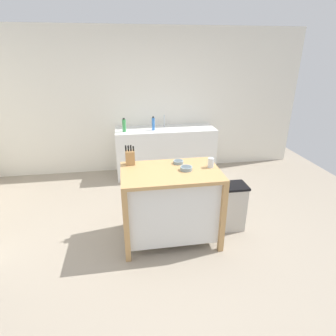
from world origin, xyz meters
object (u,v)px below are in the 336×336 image
at_px(knife_block, 130,157).
at_px(bottle_spray_cleaner, 124,125).
at_px(drinking_cup, 211,163).
at_px(sink_faucet, 164,121).
at_px(trash_bin, 231,207).
at_px(bottle_hand_soap, 153,124).
at_px(bowl_ceramic_wide, 178,162).
at_px(kitchen_island, 171,202).
at_px(bowl_stoneware_deep, 186,168).

distance_m(knife_block, bottle_spray_cleaner, 1.64).
bearing_deg(drinking_cup, bottle_spray_cleaner, 117.36).
relative_size(sink_faucet, bottle_spray_cleaner, 0.91).
relative_size(knife_block, trash_bin, 0.38).
relative_size(knife_block, bottle_hand_soap, 1.00).
height_order(knife_block, trash_bin, knife_block).
distance_m(bowl_ceramic_wide, trash_bin, 0.93).
height_order(kitchen_island, bowl_stoneware_deep, bowl_stoneware_deep).
relative_size(bottle_hand_soap, bottle_spray_cleaner, 1.01).
bearing_deg(kitchen_island, bowl_ceramic_wide, 57.77).
bearing_deg(kitchen_island, knife_block, 149.03).
bearing_deg(bottle_hand_soap, drinking_cup, -76.37).
height_order(knife_block, bowl_ceramic_wide, knife_block).
bearing_deg(trash_bin, bowl_ceramic_wide, 170.35).
height_order(knife_block, drinking_cup, knife_block).
bearing_deg(bowl_ceramic_wide, drinking_cup, -26.74).
distance_m(kitchen_island, bowl_stoneware_deep, 0.46).
bearing_deg(sink_faucet, bottle_spray_cleaner, -162.34).
bearing_deg(bowl_ceramic_wide, sink_faucet, 86.56).
distance_m(trash_bin, bottle_hand_soap, 2.12).
height_order(trash_bin, bottle_spray_cleaner, bottle_spray_cleaner).
height_order(bowl_stoneware_deep, sink_faucet, sink_faucet).
bearing_deg(sink_faucet, bottle_hand_soap, -136.97).
height_order(knife_block, bowl_stoneware_deep, knife_block).
bearing_deg(sink_faucet, drinking_cup, -83.69).
xyz_separation_m(drinking_cup, trash_bin, (0.33, 0.06, -0.66)).
relative_size(kitchen_island, bottle_spray_cleaner, 4.72).
bearing_deg(bottle_spray_cleaner, trash_bin, -54.42).
bearing_deg(bowl_stoneware_deep, kitchen_island, 176.23).
relative_size(kitchen_island, knife_block, 4.69).
bearing_deg(drinking_cup, bowl_stoneware_deep, -172.68).
bearing_deg(sink_faucet, trash_bin, -74.69).
relative_size(knife_block, drinking_cup, 2.12).
height_order(bowl_stoneware_deep, trash_bin, bowl_stoneware_deep).
bearing_deg(trash_bin, bottle_hand_soap, 113.21).
height_order(trash_bin, sink_faucet, sink_faucet).
bearing_deg(kitchen_island, drinking_cup, 3.23).
bearing_deg(drinking_cup, knife_block, 165.37).
distance_m(kitchen_island, trash_bin, 0.84).
relative_size(bowl_stoneware_deep, drinking_cup, 1.20).
relative_size(drinking_cup, bottle_spray_cleaner, 0.47).
distance_m(bowl_ceramic_wide, bottle_spray_cleaner, 1.82).
bearing_deg(bowl_ceramic_wide, bottle_hand_soap, 93.68).
xyz_separation_m(bowl_ceramic_wide, bottle_spray_cleaner, (-0.62, 1.71, 0.06)).
xyz_separation_m(kitchen_island, bottle_spray_cleaner, (-0.50, 1.91, 0.48)).
height_order(bowl_stoneware_deep, drinking_cup, drinking_cup).
bearing_deg(bowl_stoneware_deep, trash_bin, 9.00).
xyz_separation_m(bowl_ceramic_wide, trash_bin, (0.68, -0.12, -0.62)).
relative_size(kitchen_island, bowl_stoneware_deep, 8.29).
relative_size(sink_faucet, bottle_hand_soap, 0.90).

